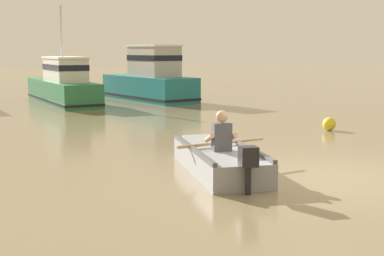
# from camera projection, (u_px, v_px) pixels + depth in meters

# --- Properties ---
(ground_plane) EXTENTS (120.00, 120.00, 0.00)m
(ground_plane) POSITION_uv_depth(u_px,v_px,m) (324.00, 177.00, 9.91)
(ground_plane) COLOR #7A6B4C
(rowboat_with_person) EXTENTS (2.30, 3.63, 1.19)m
(rowboat_with_person) POSITION_uv_depth(u_px,v_px,m) (218.00, 158.00, 10.36)
(rowboat_with_person) COLOR gray
(rowboat_with_person) RESTS_ON ground
(moored_boat_green) EXTENTS (2.19, 6.83, 4.14)m
(moored_boat_green) POSITION_uv_depth(u_px,v_px,m) (63.00, 86.00, 23.52)
(moored_boat_green) COLOR #287042
(moored_boat_green) RESTS_ON ground
(moored_boat_teal) EXTENTS (2.10, 5.74, 2.50)m
(moored_boat_teal) POSITION_uv_depth(u_px,v_px,m) (150.00, 80.00, 24.82)
(moored_boat_teal) COLOR #1E727A
(moored_boat_teal) RESTS_ON ground
(mooring_buoy) EXTENTS (0.38, 0.38, 0.38)m
(mooring_buoy) POSITION_uv_depth(u_px,v_px,m) (329.00, 124.00, 15.61)
(mooring_buoy) COLOR yellow
(mooring_buoy) RESTS_ON ground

